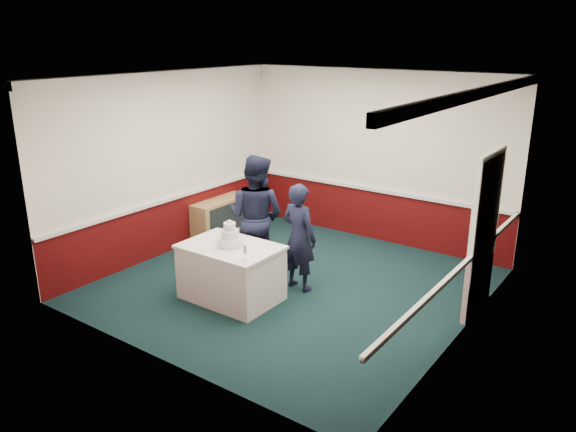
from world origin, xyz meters
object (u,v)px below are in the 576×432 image
Objects in this scene: wedding_cake at (230,238)px; person_man at (256,217)px; cake_knife at (219,249)px; champagne_flute at (245,250)px; person_woman at (299,237)px; cake_table at (231,272)px; sideboard at (221,218)px.

wedding_cake is 0.88m from person_man.
wedding_cake is 1.65× the size of cake_knife.
person_woman reaches higher than champagne_flute.
cake_knife is at bearing -98.53° from cake_table.
cake_table is 0.78m from champagne_flute.
person_woman reaches higher than cake_table.
wedding_cake is 1.01m from person_woman.
person_woman reaches higher than sideboard.
cake_knife is 0.55m from champagne_flute.
wedding_cake is 1.78× the size of champagne_flute.
sideboard is at bearing 135.18° from cake_table.
champagne_flute is 1.12m from person_woman.
sideboard is 5.85× the size of champagne_flute.
sideboard is at bearing -40.43° from person_man.
person_man is 0.81m from person_woman.
champagne_flute is at bearing 92.77° from person_woman.
person_woman reaches higher than wedding_cake.
cake_table is 0.84× the size of person_woman.
champagne_flute is (0.50, -0.28, 0.53)m from cake_table.
cake_table is 1.08m from person_woman.
wedding_cake is (0.00, 0.00, 0.50)m from cake_table.
wedding_cake is 0.23× the size of person_woman.
person_woman is at bearing 55.80° from cake_table.
wedding_cake is at bearing 98.40° from cake_knife.
person_man is (-0.23, 0.85, 0.54)m from cake_table.
person_woman is (0.60, 1.03, -0.00)m from cake_knife.
person_man is at bearing 5.06° from person_woman.
wedding_cake reaches higher than sideboard.
person_woman is at bearing -22.44° from sideboard.
person_woman is (0.07, 1.11, -0.14)m from champagne_flute.
person_woman is at bearing 169.68° from person_man.
person_man is (-0.73, 1.13, 0.01)m from champagne_flute.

